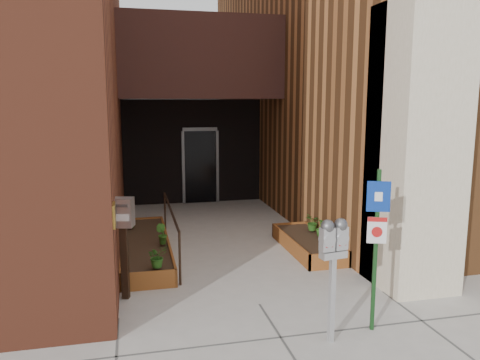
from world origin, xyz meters
TOP-DOWN VIEW (x-y plane):
  - ground at (0.00, 0.00)m, footprint 80.00×80.00m
  - architecture at (-0.18, 6.89)m, footprint 20.00×14.60m
  - planter_left at (-1.55, 2.70)m, footprint 0.90×3.60m
  - planter_right at (1.60, 2.20)m, footprint 0.80×2.20m
  - handrail at (-1.05, 2.65)m, footprint 0.04×3.34m
  - parking_meter at (0.57, -1.24)m, footprint 0.36×0.19m
  - sign_post at (1.22, -1.07)m, footprint 0.28×0.11m
  - payment_dropbox at (-1.90, 0.68)m, footprint 0.35×0.30m
  - shrub_left_a at (-1.40, 1.10)m, footprint 0.43×0.43m
  - shrub_left_b at (-1.25, 2.35)m, footprint 0.29×0.29m
  - shrub_left_c at (-1.82, 3.65)m, footprint 0.25×0.25m
  - shrub_left_d at (-1.85, 4.30)m, footprint 0.20×0.20m
  - shrub_right_a at (1.85, 2.14)m, footprint 0.21×0.21m
  - shrub_right_b at (1.85, 1.70)m, footprint 0.28×0.28m
  - shrub_right_c at (1.85, 2.56)m, footprint 0.33×0.33m

SIDE VIEW (x-z plane):
  - ground at x=0.00m, z-range 0.00..0.00m
  - planter_left at x=-1.55m, z-range -0.02..0.28m
  - planter_right at x=1.60m, z-range -0.02..0.28m
  - shrub_left_c at x=-1.82m, z-range 0.30..0.63m
  - shrub_left_d at x=-1.85m, z-range 0.30..0.64m
  - shrub_right_a at x=1.85m, z-range 0.30..0.65m
  - shrub_right_c at x=1.85m, z-range 0.30..0.65m
  - shrub_left_a at x=-1.40m, z-range 0.30..0.66m
  - shrub_right_b at x=1.85m, z-range 0.30..0.67m
  - shrub_left_b at x=-1.25m, z-range 0.30..0.68m
  - handrail at x=-1.05m, z-range 0.30..1.20m
  - payment_dropbox at x=-1.90m, z-range 0.34..1.88m
  - parking_meter at x=0.57m, z-range 0.43..1.99m
  - sign_post at x=1.22m, z-range 0.24..2.35m
  - architecture at x=-0.18m, z-range -0.02..9.98m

